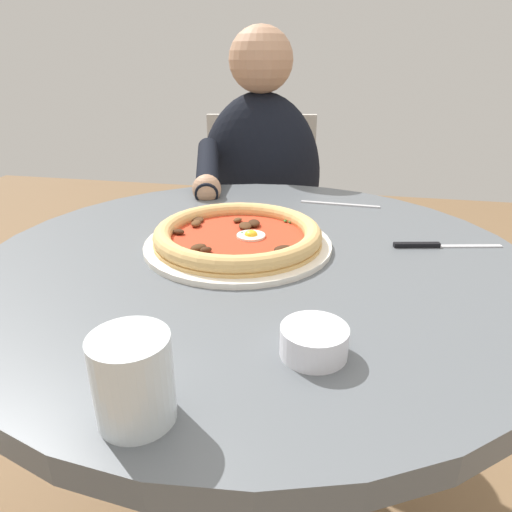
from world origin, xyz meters
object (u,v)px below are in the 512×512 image
object	(u,v)px
water_glass	(134,384)
diner_person	(260,240)
steak_knife	(432,245)
cafe_chair_diner	(261,218)
ramekin_capers	(314,340)
pizza_on_plate	(238,237)
fork_utensil	(340,204)
dining_table	(256,326)

from	to	relation	value
water_glass	diner_person	world-z (taller)	diner_person
steak_knife	cafe_chair_diner	xyz separation A→B (m)	(0.69, 0.44, -0.21)
ramekin_capers	cafe_chair_diner	world-z (taller)	cafe_chair_diner
water_glass	cafe_chair_diner	xyz separation A→B (m)	(1.19, 0.11, -0.25)
cafe_chair_diner	pizza_on_plate	bearing A→B (deg)	-172.30
diner_person	pizza_on_plate	bearing A→B (deg)	-172.72
diner_person	cafe_chair_diner	bearing A→B (deg)	9.48
diner_person	cafe_chair_diner	xyz separation A→B (m)	(0.14, 0.02, 0.03)
water_glass	cafe_chair_diner	bearing A→B (deg)	5.14
ramekin_capers	diner_person	xyz separation A→B (m)	(0.91, 0.24, -0.25)
water_glass	fork_utensil	distance (m)	0.74
pizza_on_plate	ramekin_capers	xyz separation A→B (m)	(-0.30, -0.16, 0.00)
pizza_on_plate	fork_utensil	size ratio (longest dim) A/B	1.86
water_glass	fork_utensil	bearing A→B (deg)	-12.98
dining_table	cafe_chair_diner	world-z (taller)	cafe_chair_diner
dining_table	fork_utensil	size ratio (longest dim) A/B	5.25
water_glass	steak_knife	world-z (taller)	water_glass
ramekin_capers	water_glass	bearing A→B (deg)	130.65
fork_utensil	pizza_on_plate	bearing A→B (deg)	149.50
steak_knife	water_glass	bearing A→B (deg)	146.01
water_glass	fork_utensil	size ratio (longest dim) A/B	0.50
dining_table	pizza_on_plate	world-z (taller)	pizza_on_plate
dining_table	water_glass	distance (m)	0.44
diner_person	water_glass	bearing A→B (deg)	-175.45
pizza_on_plate	cafe_chair_diner	bearing A→B (deg)	7.70
pizza_on_plate	steak_knife	world-z (taller)	pizza_on_plate
ramekin_capers	fork_utensil	distance (m)	0.59
steak_knife	fork_utensil	size ratio (longest dim) A/B	1.07
ramekin_capers	pizza_on_plate	bearing A→B (deg)	28.35
ramekin_capers	diner_person	distance (m)	0.97
water_glass	fork_utensil	world-z (taller)	water_glass
dining_table	fork_utensil	xyz separation A→B (m)	(0.32, -0.13, 0.15)
pizza_on_plate	fork_utensil	bearing A→B (deg)	-30.50
ramekin_capers	fork_utensil	world-z (taller)	ramekin_capers
fork_utensil	ramekin_capers	bearing A→B (deg)	178.97
water_glass	fork_utensil	xyz separation A→B (m)	(0.72, -0.17, -0.04)
dining_table	cafe_chair_diner	distance (m)	0.80
fork_utensil	diner_person	xyz separation A→B (m)	(0.32, 0.25, -0.24)
dining_table	water_glass	size ratio (longest dim) A/B	10.52
pizza_on_plate	diner_person	world-z (taller)	diner_person
diner_person	cafe_chair_diner	world-z (taller)	diner_person
steak_knife	ramekin_capers	size ratio (longest dim) A/B	2.46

